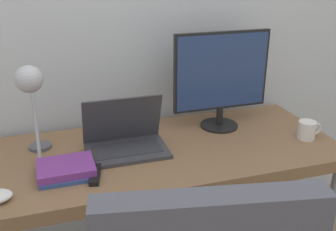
{
  "coord_description": "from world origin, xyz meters",
  "views": [
    {
      "loc": [
        -0.47,
        -1.25,
        1.56
      ],
      "look_at": [
        0.03,
        0.32,
        0.88
      ],
      "focal_mm": 42.0,
      "sensor_mm": 36.0,
      "label": 1
    }
  ],
  "objects_px": {
    "laptop": "(125,140)",
    "book_stack": "(65,169)",
    "desk_lamp": "(31,90)",
    "mug": "(307,130)",
    "monitor": "(221,76)"
  },
  "relations": [
    {
      "from": "desk_lamp",
      "to": "laptop",
      "type": "bearing_deg",
      "value": 1.41
    },
    {
      "from": "laptop",
      "to": "book_stack",
      "type": "relative_size",
      "value": 1.58
    },
    {
      "from": "book_stack",
      "to": "mug",
      "type": "height_order",
      "value": "mug"
    },
    {
      "from": "desk_lamp",
      "to": "mug",
      "type": "height_order",
      "value": "desk_lamp"
    },
    {
      "from": "desk_lamp",
      "to": "monitor",
      "type": "bearing_deg",
      "value": 8.35
    },
    {
      "from": "monitor",
      "to": "desk_lamp",
      "type": "bearing_deg",
      "value": -171.65
    },
    {
      "from": "laptop",
      "to": "monitor",
      "type": "height_order",
      "value": "monitor"
    },
    {
      "from": "laptop",
      "to": "desk_lamp",
      "type": "height_order",
      "value": "desk_lamp"
    },
    {
      "from": "laptop",
      "to": "book_stack",
      "type": "height_order",
      "value": "laptop"
    },
    {
      "from": "desk_lamp",
      "to": "book_stack",
      "type": "xyz_separation_m",
      "value": [
        0.1,
        -0.14,
        -0.32
      ]
    },
    {
      "from": "laptop",
      "to": "mug",
      "type": "height_order",
      "value": "laptop"
    },
    {
      "from": "laptop",
      "to": "monitor",
      "type": "distance_m",
      "value": 0.6
    },
    {
      "from": "monitor",
      "to": "desk_lamp",
      "type": "xyz_separation_m",
      "value": [
        -0.92,
        -0.14,
        0.06
      ]
    },
    {
      "from": "monitor",
      "to": "book_stack",
      "type": "distance_m",
      "value": 0.91
    },
    {
      "from": "laptop",
      "to": "book_stack",
      "type": "xyz_separation_m",
      "value": [
        -0.29,
        -0.15,
        -0.03
      ]
    }
  ]
}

